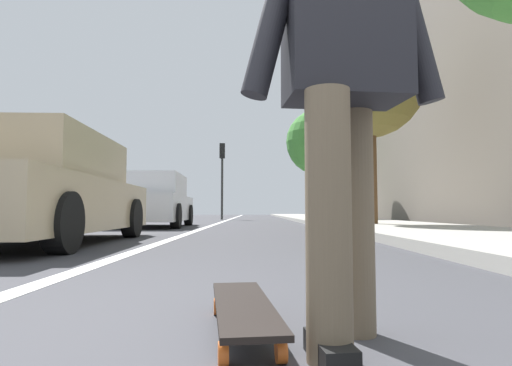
{
  "coord_description": "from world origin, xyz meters",
  "views": [
    {
      "loc": [
        -0.71,
        -0.12,
        0.45
      ],
      "look_at": [
        8.96,
        -0.17,
        1.1
      ],
      "focal_mm": 29.07,
      "sensor_mm": 36.0,
      "label": 1
    }
  ],
  "objects_px": {
    "parked_car_mid": "(154,202)",
    "street_tree_mid": "(369,85)",
    "skater_person": "(343,68)",
    "pedestrian_distant": "(343,198)",
    "street_tree_far": "(319,142)",
    "traffic_light": "(222,167)",
    "parked_car_near": "(39,191)",
    "skateboard": "(243,308)"
  },
  "relations": [
    {
      "from": "parked_car_near",
      "to": "traffic_light",
      "type": "relative_size",
      "value": 1.11
    },
    {
      "from": "skater_person",
      "to": "parked_car_mid",
      "type": "xyz_separation_m",
      "value": [
        10.37,
        3.15,
        -0.23
      ]
    },
    {
      "from": "skater_person",
      "to": "parked_car_near",
      "type": "relative_size",
      "value": 0.36
    },
    {
      "from": "pedestrian_distant",
      "to": "parked_car_near",
      "type": "bearing_deg",
      "value": 141.67
    },
    {
      "from": "street_tree_far",
      "to": "pedestrian_distant",
      "type": "distance_m",
      "value": 6.44
    },
    {
      "from": "street_tree_mid",
      "to": "pedestrian_distant",
      "type": "height_order",
      "value": "street_tree_mid"
    },
    {
      "from": "skateboard",
      "to": "traffic_light",
      "type": "xyz_separation_m",
      "value": [
        20.54,
        1.67,
        2.73
      ]
    },
    {
      "from": "parked_car_near",
      "to": "traffic_light",
      "type": "bearing_deg",
      "value": -4.27
    },
    {
      "from": "parked_car_near",
      "to": "traffic_light",
      "type": "xyz_separation_m",
      "value": [
        16.43,
        -1.23,
        2.11
      ]
    },
    {
      "from": "skater_person",
      "to": "street_tree_far",
      "type": "distance_m",
      "value": 17.71
    },
    {
      "from": "traffic_light",
      "to": "parked_car_mid",
      "type": "bearing_deg",
      "value": 173.72
    },
    {
      "from": "skater_person",
      "to": "traffic_light",
      "type": "height_order",
      "value": "traffic_light"
    },
    {
      "from": "parked_car_mid",
      "to": "skateboard",
      "type": "bearing_deg",
      "value": -164.65
    },
    {
      "from": "skateboard",
      "to": "parked_car_near",
      "type": "xyz_separation_m",
      "value": [
        4.11,
        2.9,
        0.62
      ]
    },
    {
      "from": "parked_car_near",
      "to": "parked_car_mid",
      "type": "relative_size",
      "value": 1.08
    },
    {
      "from": "traffic_light",
      "to": "pedestrian_distant",
      "type": "relative_size",
      "value": 2.69
    },
    {
      "from": "parked_car_mid",
      "to": "pedestrian_distant",
      "type": "distance_m",
      "value": 5.72
    },
    {
      "from": "parked_car_near",
      "to": "street_tree_mid",
      "type": "distance_m",
      "value": 8.14
    },
    {
      "from": "skateboard",
      "to": "skater_person",
      "type": "xyz_separation_m",
      "value": [
        -0.15,
        -0.35,
        0.84
      ]
    },
    {
      "from": "parked_car_mid",
      "to": "parked_car_near",
      "type": "bearing_deg",
      "value": 179.13
    },
    {
      "from": "skateboard",
      "to": "pedestrian_distant",
      "type": "xyz_separation_m",
      "value": [
        11.33,
        -2.8,
        0.77
      ]
    },
    {
      "from": "skater_person",
      "to": "traffic_light",
      "type": "distance_m",
      "value": 20.87
    },
    {
      "from": "pedestrian_distant",
      "to": "parked_car_mid",
      "type": "bearing_deg",
      "value": 101.11
    },
    {
      "from": "parked_car_mid",
      "to": "street_tree_mid",
      "type": "relative_size",
      "value": 0.83
    },
    {
      "from": "street_tree_far",
      "to": "skater_person",
      "type": "bearing_deg",
      "value": 171.28
    },
    {
      "from": "skater_person",
      "to": "pedestrian_distant",
      "type": "height_order",
      "value": "skater_person"
    },
    {
      "from": "skateboard",
      "to": "street_tree_far",
      "type": "xyz_separation_m",
      "value": [
        17.15,
        -3.0,
        3.49
      ]
    },
    {
      "from": "skateboard",
      "to": "traffic_light",
      "type": "height_order",
      "value": "traffic_light"
    },
    {
      "from": "skater_person",
      "to": "street_tree_far",
      "type": "height_order",
      "value": "street_tree_far"
    },
    {
      "from": "skateboard",
      "to": "traffic_light",
      "type": "bearing_deg",
      "value": 4.65
    },
    {
      "from": "pedestrian_distant",
      "to": "skater_person",
      "type": "bearing_deg",
      "value": 167.91
    },
    {
      "from": "skater_person",
      "to": "pedestrian_distant",
      "type": "bearing_deg",
      "value": -12.09
    },
    {
      "from": "street_tree_mid",
      "to": "parked_car_mid",
      "type": "bearing_deg",
      "value": 76.91
    },
    {
      "from": "street_tree_far",
      "to": "parked_car_mid",
      "type": "bearing_deg",
      "value": 140.04
    },
    {
      "from": "skateboard",
      "to": "street_tree_far",
      "type": "height_order",
      "value": "street_tree_far"
    },
    {
      "from": "parked_car_near",
      "to": "street_tree_far",
      "type": "xyz_separation_m",
      "value": [
        13.04,
        -5.9,
        2.87
      ]
    },
    {
      "from": "traffic_light",
      "to": "street_tree_mid",
      "type": "relative_size",
      "value": 0.8
    },
    {
      "from": "parked_car_mid",
      "to": "street_tree_far",
      "type": "relative_size",
      "value": 0.83
    },
    {
      "from": "parked_car_near",
      "to": "skateboard",
      "type": "bearing_deg",
      "value": -144.8
    },
    {
      "from": "skater_person",
      "to": "skateboard",
      "type": "bearing_deg",
      "value": 66.58
    },
    {
      "from": "skateboard",
      "to": "skater_person",
      "type": "bearing_deg",
      "value": -113.42
    },
    {
      "from": "skateboard",
      "to": "parked_car_near",
      "type": "bearing_deg",
      "value": 35.2
    }
  ]
}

